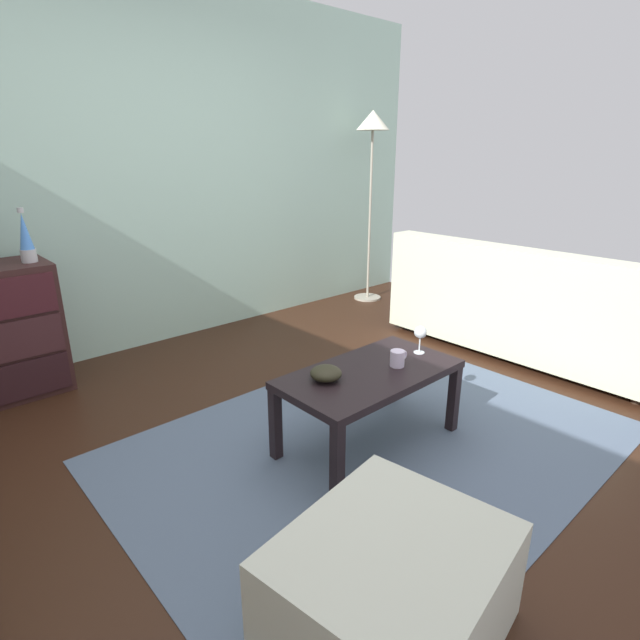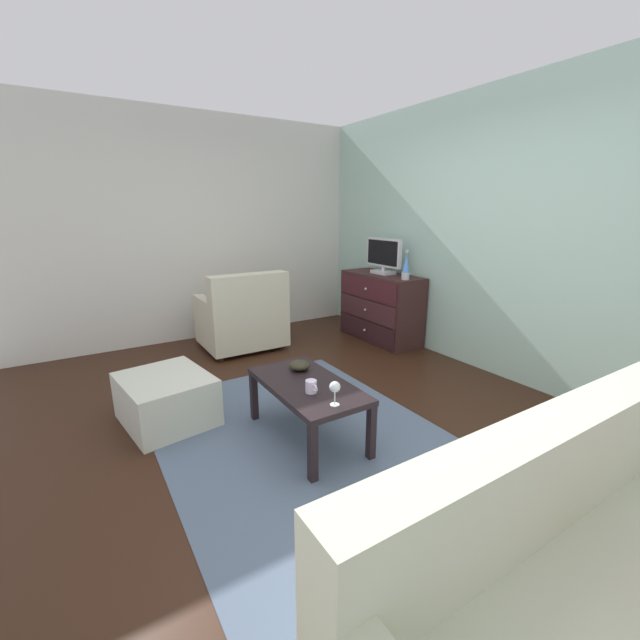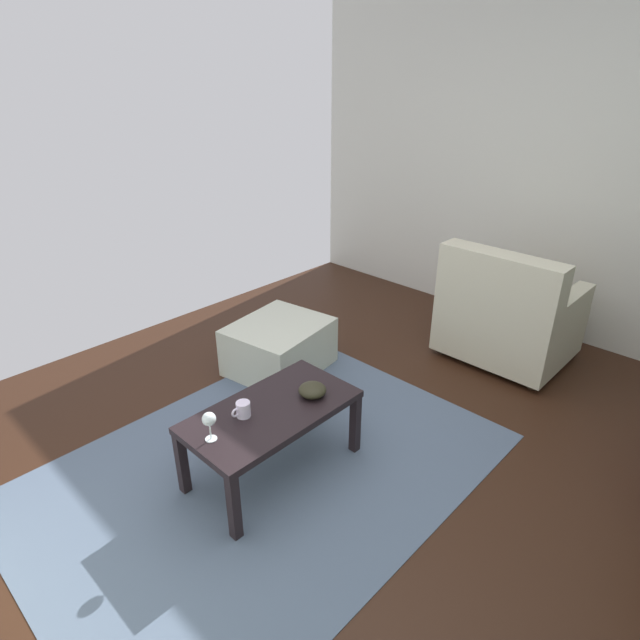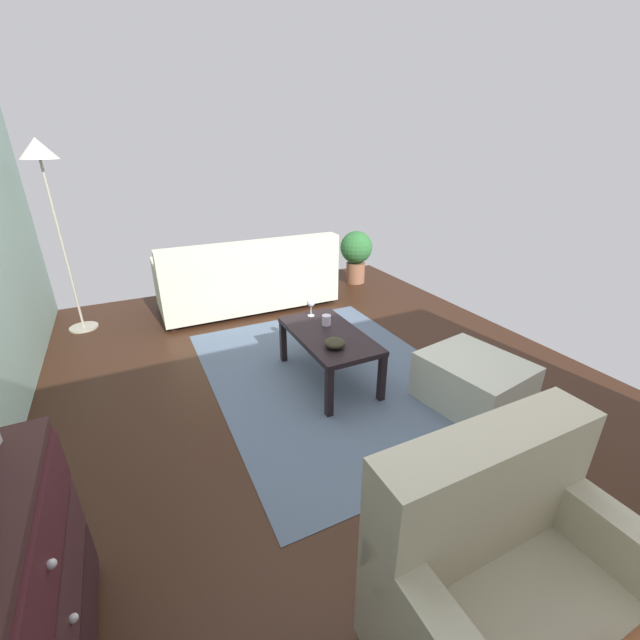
# 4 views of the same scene
# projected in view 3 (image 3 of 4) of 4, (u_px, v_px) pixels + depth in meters

# --- Properties ---
(ground_plane) EXTENTS (5.87, 4.65, 0.05)m
(ground_plane) POSITION_uv_depth(u_px,v_px,m) (316.00, 470.00, 3.01)
(ground_plane) COLOR #321B10
(wall_plain_left) EXTENTS (0.12, 4.65, 2.72)m
(wall_plain_left) POSITION_uv_depth(u_px,v_px,m) (550.00, 167.00, 4.15)
(wall_plain_left) COLOR silver
(wall_plain_left) RESTS_ON ground_plane
(area_rug) EXTENTS (2.60, 1.90, 0.01)m
(area_rug) POSITION_uv_depth(u_px,v_px,m) (267.00, 467.00, 2.99)
(area_rug) COLOR slate
(area_rug) RESTS_ON ground_plane
(coffee_table) EXTENTS (0.95, 0.51, 0.42)m
(coffee_table) POSITION_uv_depth(u_px,v_px,m) (272.00, 417.00, 2.82)
(coffee_table) COLOR black
(coffee_table) RESTS_ON ground_plane
(wine_glass) EXTENTS (0.07, 0.07, 0.16)m
(wine_glass) POSITION_uv_depth(u_px,v_px,m) (209.00, 420.00, 2.51)
(wine_glass) COLOR silver
(wine_glass) RESTS_ON coffee_table
(mug) EXTENTS (0.11, 0.08, 0.08)m
(mug) POSITION_uv_depth(u_px,v_px,m) (243.00, 409.00, 2.72)
(mug) COLOR silver
(mug) RESTS_ON coffee_table
(bowl_decorative) EXTENTS (0.16, 0.16, 0.07)m
(bowl_decorative) POSITION_uv_depth(u_px,v_px,m) (312.00, 390.00, 2.89)
(bowl_decorative) COLOR #292719
(bowl_decorative) RESTS_ON coffee_table
(armchair) EXTENTS (0.80, 0.90, 0.92)m
(armchair) POSITION_uv_depth(u_px,v_px,m) (507.00, 316.00, 3.97)
(armchair) COLOR #332319
(armchair) RESTS_ON ground_plane
(ottoman) EXTENTS (0.78, 0.70, 0.37)m
(ottoman) POSITION_uv_depth(u_px,v_px,m) (279.00, 346.00, 3.91)
(ottoman) COLOR beige
(ottoman) RESTS_ON ground_plane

